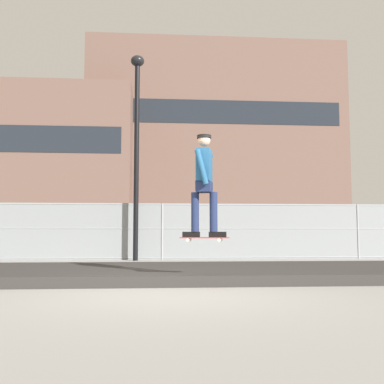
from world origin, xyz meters
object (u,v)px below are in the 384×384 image
Objects in this scene: parked_car_near at (52,234)px; skater at (204,178)px; street_lamp at (137,131)px; skateboard at (204,238)px.

skater is at bearing -65.41° from parked_car_near.
skateboard is at bearing -78.59° from street_lamp.
skateboard is 0.12× the size of street_lamp.
street_lamp is 1.49× the size of parked_car_near.
parked_car_near is at bearing 135.61° from street_lamp.
skateboard is 8.07m from street_lamp.
skater is 0.38× the size of parked_car_near.
skateboard is 0.99m from skater.
skateboard is at bearing -65.41° from parked_car_near.
parked_car_near is at bearing 114.59° from skater.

